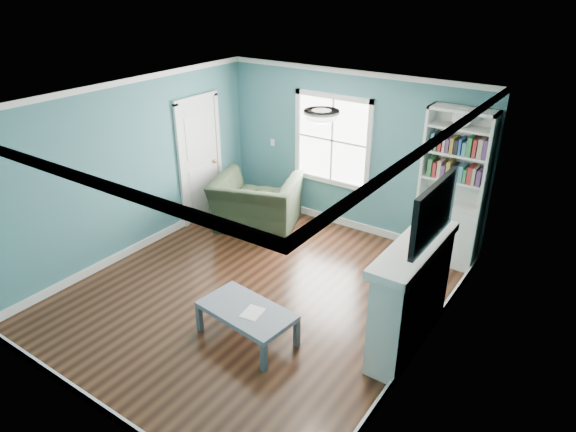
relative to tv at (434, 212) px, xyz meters
The scene contains 13 objects.
floor 2.80m from the tv, behind, with size 5.00×5.00×0.00m, color black.
room_walls 2.21m from the tv, behind, with size 5.00×5.00×5.00m.
trim 2.26m from the tv, behind, with size 4.50×5.00×2.60m.
window 3.40m from the tv, 137.57° to the left, with size 1.40×0.06×1.50m.
bookshelf 2.29m from the tv, 101.57° to the left, with size 0.90×0.35×2.31m.
fireplace 1.10m from the tv, behind, with size 0.44×1.58×1.30m.
tv is the anchor object (origin of this frame).
door 4.63m from the tv, 164.80° to the left, with size 0.12×0.98×2.17m.
ceiling_fixture 1.54m from the tv, behind, with size 0.38×0.38×0.15m.
light_switch 4.38m from the tv, 148.30° to the left, with size 0.08×0.01×0.12m, color white.
recliner 3.85m from the tv, 157.64° to the left, with size 1.34×0.87×1.17m, color #202C1B.
coffee_table 2.40m from the tv, 150.36° to the right, with size 1.18×0.73×0.41m.
paper_sheet 2.30m from the tv, 148.34° to the right, with size 0.21×0.26×0.00m, color white.
Camera 1 is at (3.64, -4.51, 3.93)m, focal length 32.00 mm.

